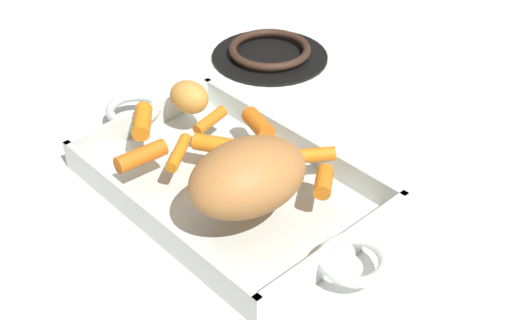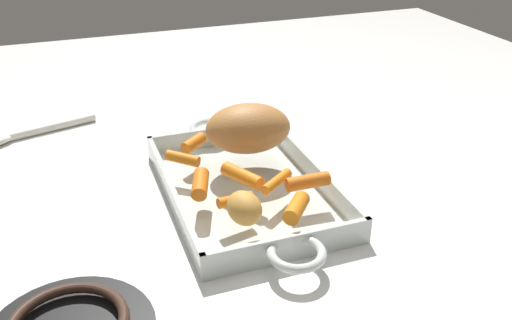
# 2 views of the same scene
# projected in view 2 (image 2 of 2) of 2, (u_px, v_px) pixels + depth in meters

# --- Properties ---
(ground_plane) EXTENTS (2.00, 2.00, 0.00)m
(ground_plane) POSITION_uv_depth(u_px,v_px,m) (245.00, 194.00, 0.87)
(ground_plane) COLOR white
(roasting_dish) EXTENTS (0.47, 0.24, 0.04)m
(roasting_dish) POSITION_uv_depth(u_px,v_px,m) (245.00, 188.00, 0.87)
(roasting_dish) COLOR silver
(roasting_dish) RESTS_ON ground_plane
(pork_roast) EXTENTS (0.12, 0.15, 0.08)m
(pork_roast) POSITION_uv_depth(u_px,v_px,m) (248.00, 128.00, 0.90)
(pork_roast) COLOR #B8783E
(pork_roast) RESTS_ON roasting_dish
(baby_carrot_southwest) EXTENTS (0.05, 0.05, 0.02)m
(baby_carrot_southwest) POSITION_uv_depth(u_px,v_px,m) (183.00, 158.00, 0.88)
(baby_carrot_southwest) COLOR orange
(baby_carrot_southwest) RESTS_ON roasting_dish
(baby_carrot_center_right) EXTENTS (0.02, 0.05, 0.02)m
(baby_carrot_center_right) POSITION_uv_depth(u_px,v_px,m) (235.00, 200.00, 0.77)
(baby_carrot_center_right) COLOR orange
(baby_carrot_center_right) RESTS_ON roasting_dish
(baby_carrot_short) EXTENTS (0.02, 0.07, 0.02)m
(baby_carrot_short) POSITION_uv_depth(u_px,v_px,m) (308.00, 182.00, 0.81)
(baby_carrot_short) COLOR orange
(baby_carrot_short) RESTS_ON roasting_dish
(baby_carrot_long) EXTENTS (0.07, 0.05, 0.02)m
(baby_carrot_long) POSITION_uv_depth(u_px,v_px,m) (242.00, 176.00, 0.82)
(baby_carrot_long) COLOR orange
(baby_carrot_long) RESTS_ON roasting_dish
(baby_carrot_northeast) EXTENTS (0.04, 0.05, 0.02)m
(baby_carrot_northeast) POSITION_uv_depth(u_px,v_px,m) (194.00, 143.00, 0.92)
(baby_carrot_northeast) COLOR orange
(baby_carrot_northeast) RESTS_ON roasting_dish
(baby_carrot_northwest) EXTENTS (0.06, 0.04, 0.03)m
(baby_carrot_northwest) POSITION_uv_depth(u_px,v_px,m) (200.00, 184.00, 0.80)
(baby_carrot_northwest) COLOR orange
(baby_carrot_northwest) RESTS_ON roasting_dish
(baby_carrot_southeast) EXTENTS (0.06, 0.05, 0.02)m
(baby_carrot_southeast) POSITION_uv_depth(u_px,v_px,m) (296.00, 208.00, 0.74)
(baby_carrot_southeast) COLOR orange
(baby_carrot_southeast) RESTS_ON roasting_dish
(baby_carrot_center_left) EXTENTS (0.05, 0.06, 0.01)m
(baby_carrot_center_left) POSITION_uv_depth(u_px,v_px,m) (277.00, 181.00, 0.81)
(baby_carrot_center_left) COLOR orange
(baby_carrot_center_left) RESTS_ON roasting_dish
(potato_near_roast) EXTENTS (0.06, 0.05, 0.04)m
(potato_near_roast) POSITION_uv_depth(u_px,v_px,m) (244.00, 208.00, 0.72)
(potato_near_roast) COLOR gold
(potato_near_roast) RESTS_ON roasting_dish
(serving_spoon) EXTENTS (0.09, 0.23, 0.02)m
(serving_spoon) POSITION_uv_depth(u_px,v_px,m) (20.00, 134.00, 1.04)
(serving_spoon) COLOR white
(serving_spoon) RESTS_ON ground_plane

